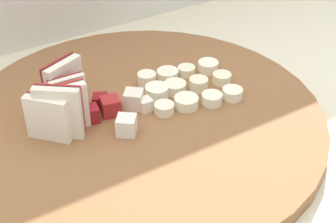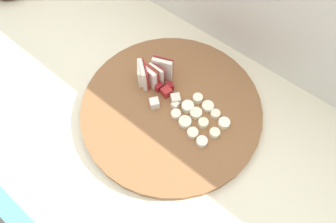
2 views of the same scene
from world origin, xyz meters
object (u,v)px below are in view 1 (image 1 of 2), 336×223
Objects in this scene: cutting_board at (141,120)px; apple_wedge_fan at (61,104)px; banana_slice_rows at (186,86)px; apple_dice_pile at (118,109)px.

cutting_board is 0.10m from apple_wedge_fan.
banana_slice_rows is (0.16, -0.01, -0.02)m from apple_wedge_fan.
banana_slice_rows is (0.07, 0.01, 0.02)m from cutting_board.
cutting_board is at bearing -170.09° from banana_slice_rows.
banana_slice_rows is at bearing -4.99° from apple_wedge_fan.
apple_wedge_fan is at bearing 164.47° from apple_dice_pile.
cutting_board is 4.98× the size of apple_dice_pile.
apple_dice_pile is 0.10m from banana_slice_rows.
apple_wedge_fan is (-0.09, 0.03, 0.04)m from cutting_board.
apple_wedge_fan is 0.95× the size of apple_dice_pile.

